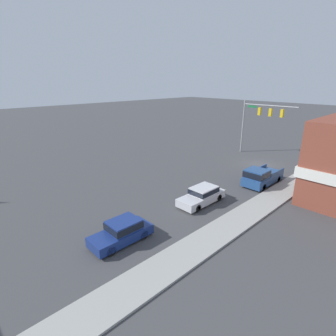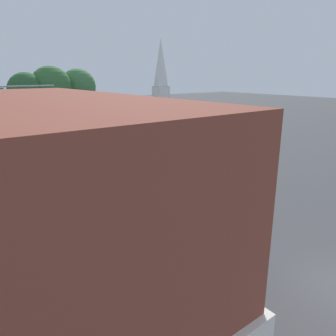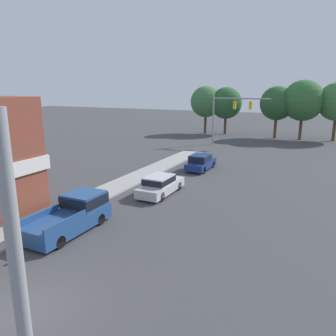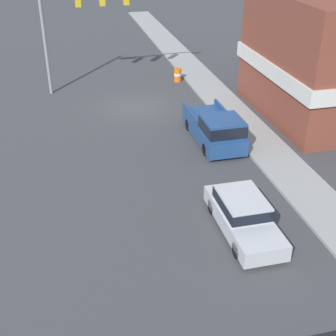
# 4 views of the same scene
# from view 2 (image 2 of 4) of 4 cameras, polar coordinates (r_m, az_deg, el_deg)

# --- Properties ---
(far_signal_assembly) EXTENTS (7.67, 0.49, 6.89)m
(far_signal_assembly) POSITION_cam_2_polar(r_m,az_deg,el_deg) (41.97, -25.88, 10.75)
(far_signal_assembly) COLOR gray
(far_signal_assembly) RESTS_ON ground
(car_lead) EXTENTS (1.81, 4.72, 1.46)m
(car_lead) POSITION_cam_2_polar(r_m,az_deg,el_deg) (21.85, -7.90, -2.77)
(car_lead) COLOR black
(car_lead) RESTS_ON ground
(car_second_ahead) EXTENTS (1.78, 4.23, 1.51)m
(car_second_ahead) POSITION_cam_2_polar(r_m,az_deg,el_deg) (29.21, -16.19, 1.60)
(car_second_ahead) COLOR black
(car_second_ahead) RESTS_ON ground
(pickup_truck_parked) EXTENTS (2.08, 5.24, 1.87)m
(pickup_truck_parked) POSITION_cam_2_polar(r_m,az_deg,el_deg) (15.17, 1.87, -10.76)
(pickup_truck_parked) COLOR black
(pickup_truck_parked) RESTS_ON ground
(church_steeple) EXTENTS (2.33, 2.33, 13.17)m
(church_steeple) POSITION_cam_2_polar(r_m,az_deg,el_deg) (54.56, -1.25, 15.17)
(church_steeple) COLOR white
(church_steeple) RESTS_ON ground
(backdrop_tree_center) EXTENTS (5.22, 5.22, 8.03)m
(backdrop_tree_center) POSITION_cam_2_polar(r_m,az_deg,el_deg) (52.70, -23.46, 12.24)
(backdrop_tree_center) COLOR #4C3823
(backdrop_tree_center) RESTS_ON ground
(backdrop_tree_right_mid) EXTENTS (6.10, 6.10, 8.95)m
(backdrop_tree_right_mid) POSITION_cam_2_polar(r_m,az_deg,el_deg) (53.88, -19.68, 13.19)
(backdrop_tree_right_mid) COLOR #4C3823
(backdrop_tree_right_mid) RESTS_ON ground
(backdrop_tree_right_far) EXTENTS (5.64, 5.64, 8.62)m
(backdrop_tree_right_far) POSITION_cam_2_polar(r_m,az_deg,el_deg) (56.29, -15.39, 13.53)
(backdrop_tree_right_far) COLOR #4C3823
(backdrop_tree_right_far) RESTS_ON ground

